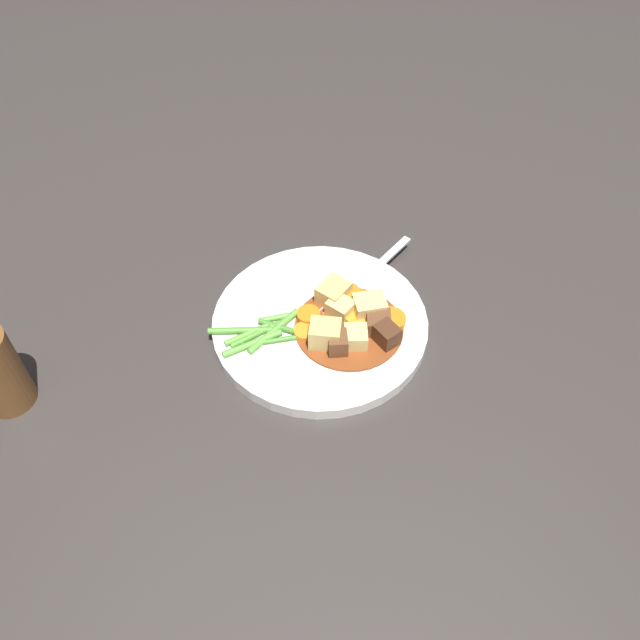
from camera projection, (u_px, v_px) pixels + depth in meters
name	position (u px, v px, depth m)	size (l,w,h in m)	color
ground_plane	(320.00, 329.00, 0.79)	(3.00, 3.00, 0.00)	#383330
dinner_plate	(320.00, 324.00, 0.78)	(0.26, 0.26, 0.02)	white
stew_sauce	(349.00, 327.00, 0.77)	(0.13, 0.13, 0.00)	brown
carrot_slice_0	(391.00, 318.00, 0.77)	(0.03, 0.03, 0.01)	orange
carrot_slice_1	(308.00, 318.00, 0.77)	(0.03, 0.03, 0.01)	orange
carrot_slice_2	(356.00, 299.00, 0.79)	(0.03, 0.03, 0.01)	orange
carrot_slice_3	(357.00, 319.00, 0.77)	(0.03, 0.03, 0.01)	orange
carrot_slice_4	(345.00, 295.00, 0.79)	(0.04, 0.04, 0.01)	orange
carrot_slice_5	(305.00, 332.00, 0.76)	(0.03, 0.03, 0.01)	orange
potato_chunk_0	(325.00, 335.00, 0.74)	(0.03, 0.04, 0.03)	#DBBC6B
potato_chunk_1	(341.00, 309.00, 0.77)	(0.03, 0.03, 0.02)	#E5CC7A
potato_chunk_2	(369.00, 308.00, 0.77)	(0.04, 0.03, 0.03)	#E5CC7A
potato_chunk_3	(356.00, 338.00, 0.74)	(0.03, 0.03, 0.02)	#E5CC7A
potato_chunk_4	(333.00, 294.00, 0.79)	(0.03, 0.04, 0.03)	#DBBC6B
meat_chunk_0	(342.00, 336.00, 0.75)	(0.02, 0.03, 0.02)	brown
meat_chunk_1	(378.00, 323.00, 0.76)	(0.03, 0.03, 0.02)	brown
meat_chunk_2	(387.00, 335.00, 0.74)	(0.03, 0.02, 0.03)	#4C2B19
meat_chunk_3	(338.00, 344.00, 0.74)	(0.02, 0.02, 0.03)	brown
green_bean_0	(274.00, 331.00, 0.76)	(0.01, 0.01, 0.08)	#66AD42
green_bean_1	(240.00, 331.00, 0.76)	(0.01, 0.01, 0.07)	#599E38
green_bean_2	(289.00, 330.00, 0.76)	(0.01, 0.01, 0.08)	#4C8E33
green_bean_3	(280.00, 316.00, 0.78)	(0.01, 0.01, 0.05)	#66AD42
green_bean_4	(275.00, 341.00, 0.75)	(0.01, 0.01, 0.08)	#4C8E33
green_bean_5	(246.00, 335.00, 0.76)	(0.01, 0.01, 0.05)	#66AD42
green_bean_6	(259.00, 333.00, 0.76)	(0.01, 0.01, 0.07)	#599E38
green_bean_7	(252.00, 343.00, 0.75)	(0.01, 0.01, 0.07)	#66AD42
fork	(366.00, 278.00, 0.82)	(0.12, 0.15, 0.00)	silver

